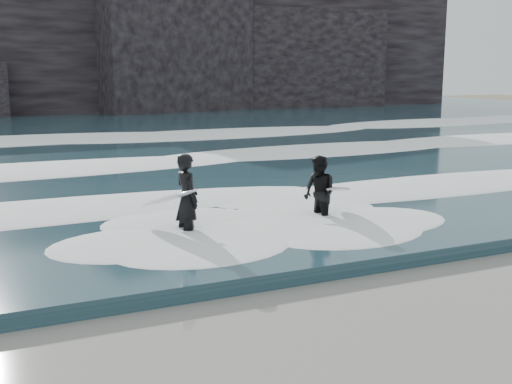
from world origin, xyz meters
The scene contains 8 objects.
ground centered at (0.00, 0.00, 0.00)m, with size 120.00×120.00×0.00m, color brown.
sea centered at (0.00, 29.00, 0.15)m, with size 90.00×52.00×0.30m, color #1E3944.
headland centered at (0.00, 46.00, 5.00)m, with size 70.00×9.00×10.00m, color black.
foam_near centered at (0.00, 9.00, 0.40)m, with size 60.00×3.20×0.20m, color white.
foam_mid centered at (0.00, 16.00, 0.42)m, with size 60.00×4.00×0.24m, color white.
foam_far centered at (0.00, 25.00, 0.45)m, with size 60.00×4.80×0.30m, color white.
surfer_left centered at (-1.95, 6.38, 0.97)m, with size 1.23×1.91×1.92m.
surfer_right centered at (1.26, 6.25, 0.86)m, with size 1.34×2.02×1.71m.
Camera 1 is at (-6.06, -6.14, 3.68)m, focal length 45.00 mm.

